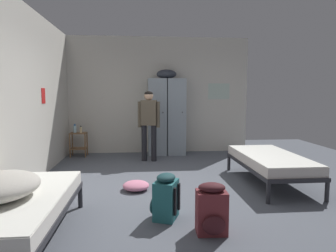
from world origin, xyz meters
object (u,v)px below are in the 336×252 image
object	(u,v)px
lotion_bottle	(81,130)
backpack_maroon	(212,210)
person_traveler	(149,119)
backpack_teal	(165,197)
water_bottle	(75,129)
bed_right	(270,161)
shelf_unit	(79,142)
locker_bank	(167,115)
bed_left_front	(18,206)
clothes_pile_pink	(136,186)

from	to	relation	value
lotion_bottle	backpack_maroon	size ratio (longest dim) A/B	0.31
person_traveler	backpack_teal	distance (m)	3.23
water_bottle	backpack_maroon	world-z (taller)	water_bottle
bed_right	shelf_unit	bearing A→B (deg)	144.88
water_bottle	shelf_unit	bearing A→B (deg)	-14.04
person_traveler	backpack_teal	xyz separation A→B (m)	(0.10, -3.15, -0.67)
locker_bank	bed_left_front	xyz separation A→B (m)	(-1.86, -4.37, -0.59)
person_traveler	lotion_bottle	world-z (taller)	person_traveler
water_bottle	backpack_teal	bearing A→B (deg)	-64.45
person_traveler	clothes_pile_pink	xyz separation A→B (m)	(-0.27, -2.04, -0.86)
locker_bank	bed_left_front	world-z (taller)	locker_bank
person_traveler	backpack_maroon	world-z (taller)	person_traveler
backpack_teal	clothes_pile_pink	size ratio (longest dim) A/B	1.26
bed_left_front	backpack_teal	world-z (taller)	backpack_teal
bed_right	clothes_pile_pink	bearing A→B (deg)	-175.89
water_bottle	clothes_pile_pink	world-z (taller)	water_bottle
water_bottle	clothes_pile_pink	distance (m)	3.14
locker_bank	shelf_unit	distance (m)	2.20
backpack_teal	bed_right	bearing A→B (deg)	34.58
shelf_unit	lotion_bottle	xyz separation A→B (m)	(0.07, -0.04, 0.30)
lotion_bottle	backpack_maroon	distance (m)	4.74
shelf_unit	person_traveler	size ratio (longest dim) A/B	0.37
water_bottle	lotion_bottle	distance (m)	0.16
bed_right	lotion_bottle	xyz separation A→B (m)	(-3.53, 2.50, 0.26)
shelf_unit	water_bottle	distance (m)	0.32
shelf_unit	bed_left_front	xyz separation A→B (m)	(0.25, -4.28, 0.04)
backpack_maroon	water_bottle	bearing A→B (deg)	118.22
shelf_unit	backpack_maroon	size ratio (longest dim) A/B	1.04
water_bottle	backpack_teal	distance (m)	4.27
bed_right	water_bottle	size ratio (longest dim) A/B	9.36
bed_right	locker_bank	bearing A→B (deg)	119.64
locker_bank	bed_left_front	bearing A→B (deg)	-113.06
bed_right	person_traveler	world-z (taller)	person_traveler
bed_left_front	lotion_bottle	bearing A→B (deg)	92.43
locker_bank	person_traveler	distance (m)	0.88
lotion_bottle	locker_bank	bearing A→B (deg)	3.71
person_traveler	locker_bank	bearing A→B (deg)	58.76
bed_right	person_traveler	bearing A→B (deg)	136.09
bed_left_front	person_traveler	bearing A→B (deg)	68.79
locker_bank	person_traveler	bearing A→B (deg)	-121.24
backpack_teal	bed_left_front	bearing A→B (deg)	-162.81
person_traveler	backpack_maroon	size ratio (longest dim) A/B	2.81
water_bottle	lotion_bottle	xyz separation A→B (m)	(0.15, -0.06, -0.01)
shelf_unit	clothes_pile_pink	xyz separation A→B (m)	(1.39, -2.69, -0.28)
water_bottle	clothes_pile_pink	bearing A→B (deg)	-61.57
bed_left_front	lotion_bottle	xyz separation A→B (m)	(-0.18, 4.24, 0.26)
lotion_bottle	backpack_maroon	bearing A→B (deg)	-63.04
backpack_maroon	locker_bank	bearing A→B (deg)	91.34
backpack_maroon	bed_right	bearing A→B (deg)	50.90
bed_right	lotion_bottle	world-z (taller)	lotion_bottle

